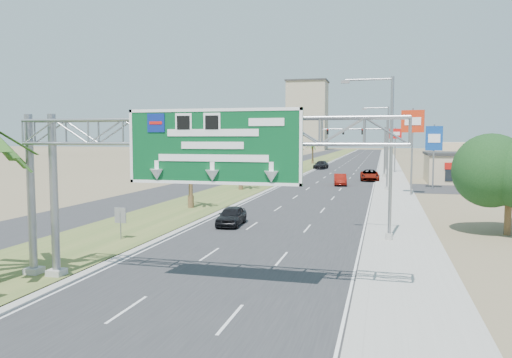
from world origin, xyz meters
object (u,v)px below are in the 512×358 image
object	(u,v)px
sign_gantry	(180,145)
pole_sign_red_far	(395,137)
signal_mast	(372,147)
pole_sign_blue	(434,141)
car_left_lane	(231,216)
car_right_lane	(370,175)
car_mid_lane	(340,180)
car_far	(321,165)
pole_sign_red_near	(413,127)
store_building	(494,169)

from	to	relation	value
sign_gantry	pole_sign_red_far	size ratio (longest dim) A/B	2.06
signal_mast	pole_sign_blue	world-z (taller)	signal_mast
car_left_lane	car_right_lane	world-z (taller)	car_right_lane
car_mid_lane	car_far	bearing A→B (deg)	94.39
signal_mast	pole_sign_red_near	xyz separation A→B (m)	(4.85, -24.66, 2.66)
pole_sign_red_near	signal_mast	bearing A→B (deg)	101.12
signal_mast	car_far	size ratio (longest dim) A/B	1.86
pole_sign_red_near	pole_sign_blue	xyz separation A→B (m)	(2.98, 8.23, -1.59)
signal_mast	car_right_lane	size ratio (longest dim) A/B	1.79
car_mid_lane	pole_sign_red_far	xyz separation A→B (m)	(7.50, 26.54, 5.67)
pole_sign_red_far	pole_sign_blue	bearing A→B (deg)	-82.03
signal_mast	car_right_lane	world-z (taller)	signal_mast
sign_gantry	car_right_lane	size ratio (longest dim) A/B	2.91
car_far	pole_sign_red_near	size ratio (longest dim) A/B	0.58
signal_mast	pole_sign_blue	distance (m)	18.23
car_far	store_building	bearing A→B (deg)	-36.15
car_right_lane	sign_gantry	bearing A→B (deg)	-99.72
signal_mast	pole_sign_blue	size ratio (longest dim) A/B	1.29
car_left_lane	car_far	distance (m)	66.67
car_right_lane	pole_sign_blue	xyz separation A→B (m)	(7.90, -10.24, 5.13)
sign_gantry	car_left_lane	xyz separation A→B (m)	(-2.44, 14.93, -5.37)
car_right_lane	car_mid_lane	bearing A→B (deg)	-117.13
pole_sign_blue	pole_sign_red_far	bearing A→B (deg)	97.97
car_left_lane	car_far	size ratio (longest dim) A/B	0.74
car_far	pole_sign_red_far	xyz separation A→B (m)	(14.22, -7.38, 5.62)
signal_mast	sign_gantry	bearing A→B (deg)	-95.74
store_building	car_mid_lane	size ratio (longest dim) A/B	3.92
car_left_lane	pole_sign_red_near	distance (m)	27.08
car_mid_lane	pole_sign_red_near	world-z (taller)	pole_sign_red_near
pole_sign_red_far	store_building	bearing A→B (deg)	-54.35
car_mid_lane	pole_sign_red_far	world-z (taller)	pole_sign_red_far
car_right_lane	pole_sign_red_far	bearing A→B (deg)	74.56
sign_gantry	pole_sign_red_far	world-z (taller)	pole_sign_red_far
store_building	pole_sign_blue	world-z (taller)	pole_sign_blue
store_building	car_left_lane	distance (m)	48.42
car_far	signal_mast	bearing A→B (deg)	-55.00
store_building	car_right_lane	size ratio (longest dim) A/B	3.13
sign_gantry	pole_sign_blue	size ratio (longest dim) A/B	2.10
car_left_lane	pole_sign_red_far	bearing A→B (deg)	75.04
car_right_lane	pole_sign_blue	bearing A→B (deg)	-55.77
sign_gantry	pole_sign_red_far	distance (m)	74.88
car_left_lane	sign_gantry	bearing A→B (deg)	-83.76
car_right_lane	pole_sign_red_near	size ratio (longest dim) A/B	0.61
pole_sign_red_far	car_far	bearing A→B (deg)	152.58
car_far	pole_sign_red_far	bearing A→B (deg)	-20.43
pole_sign_red_far	car_mid_lane	bearing A→B (deg)	-105.78
signal_mast	pole_sign_red_near	distance (m)	25.27
signal_mast	pole_sign_blue	xyz separation A→B (m)	(7.83, -16.43, 1.08)
car_mid_lane	pole_sign_blue	bearing A→B (deg)	-16.90
store_building	pole_sign_red_far	world-z (taller)	pole_sign_red_far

